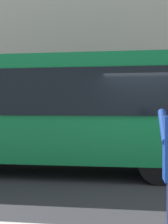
{
  "coord_description": "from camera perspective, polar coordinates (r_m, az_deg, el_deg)",
  "views": [
    {
      "loc": [
        0.68,
        7.63,
        1.7
      ],
      "look_at": [
        1.82,
        -0.46,
        1.62
      ],
      "focal_mm": 50.66,
      "sensor_mm": 36.0,
      "label": 1
    }
  ],
  "objects": [
    {
      "name": "ground_plane",
      "position": [
        7.85,
        13.1,
        -11.98
      ],
      "size": [
        60.0,
        60.0,
        0.0
      ],
      "primitive_type": "plane",
      "color": "#2B2B2D"
    },
    {
      "name": "building_facade_far",
      "position": [
        15.07,
        10.82,
        17.08
      ],
      "size": [
        28.0,
        1.55,
        12.0
      ],
      "color": "beige",
      "rests_on": "ground_plane"
    },
    {
      "name": "red_bus",
      "position": [
        8.65,
        -7.52,
        0.43
      ],
      "size": [
        9.05,
        2.54,
        3.08
      ],
      "color": "#0F7238",
      "rests_on": "ground_plane"
    }
  ]
}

